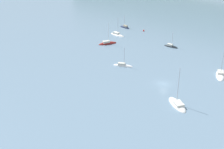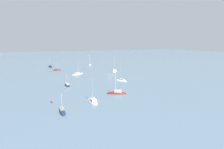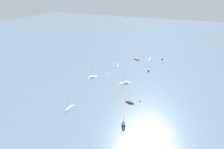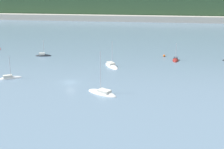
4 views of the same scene
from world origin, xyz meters
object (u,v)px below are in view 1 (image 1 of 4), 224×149
(sailboat_7, at_px, (117,35))
(mooring_buoy_1, at_px, (144,30))
(sailboat_1, at_px, (125,28))
(sailboat_4, at_px, (171,47))
(sailboat_8, at_px, (107,44))
(sailboat_6, at_px, (123,66))
(sailboat_2, at_px, (220,75))
(sailboat_9, at_px, (177,105))

(sailboat_7, xyz_separation_m, mooring_buoy_1, (4.68, 12.66, 0.22))
(sailboat_1, bearing_deg, sailboat_4, 168.23)
(sailboat_1, bearing_deg, sailboat_8, 115.65)
(sailboat_6, relative_size, sailboat_7, 0.87)
(sailboat_7, bearing_deg, sailboat_2, -7.80)
(sailboat_1, relative_size, sailboat_8, 0.69)
(sailboat_2, relative_size, sailboat_4, 1.35)
(sailboat_9, bearing_deg, mooring_buoy_1, -12.30)
(sailboat_7, height_order, sailboat_8, sailboat_8)
(sailboat_6, relative_size, sailboat_8, 0.76)
(mooring_buoy_1, bearing_deg, sailboat_4, -21.54)
(sailboat_1, bearing_deg, sailboat_9, 143.82)
(sailboat_6, relative_size, mooring_buoy_1, 10.21)
(sailboat_8, xyz_separation_m, mooring_buoy_1, (-0.70, 23.87, 0.24))
(sailboat_6, height_order, sailboat_9, sailboat_9)
(sailboat_2, bearing_deg, sailboat_4, -140.76)
(sailboat_9, relative_size, mooring_buoy_1, 16.06)
(sailboat_1, relative_size, sailboat_7, 0.79)
(sailboat_6, bearing_deg, sailboat_9, -47.53)
(sailboat_1, height_order, sailboat_4, sailboat_4)
(sailboat_1, height_order, sailboat_8, sailboat_8)
(sailboat_1, distance_m, sailboat_8, 24.29)
(sailboat_2, relative_size, sailboat_9, 0.78)
(sailboat_6, bearing_deg, sailboat_7, 107.29)
(sailboat_1, xyz_separation_m, mooring_buoy_1, (9.93, 2.02, 0.25))
(sailboat_2, xyz_separation_m, sailboat_6, (-27.33, -16.66, -0.00))
(sailboat_2, distance_m, sailboat_8, 47.46)
(mooring_buoy_1, bearing_deg, sailboat_2, -21.74)
(sailboat_8, bearing_deg, sailboat_2, -59.45)
(sailboat_4, distance_m, sailboat_6, 27.46)
(sailboat_6, relative_size, sailboat_9, 0.64)
(mooring_buoy_1, bearing_deg, sailboat_7, -110.27)
(sailboat_1, height_order, sailboat_6, sailboat_6)
(sailboat_6, bearing_deg, sailboat_8, 118.83)
(sailboat_6, bearing_deg, mooring_buoy_1, 89.66)
(sailboat_8, bearing_deg, sailboat_6, -96.11)
(sailboat_2, relative_size, mooring_buoy_1, 12.59)
(sailboat_7, bearing_deg, sailboat_9, -31.60)
(sailboat_6, height_order, mooring_buoy_1, sailboat_6)
(sailboat_8, height_order, sailboat_9, sailboat_9)
(sailboat_2, xyz_separation_m, sailboat_4, (-26.85, 10.79, 0.00))
(sailboat_1, distance_m, sailboat_6, 45.50)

